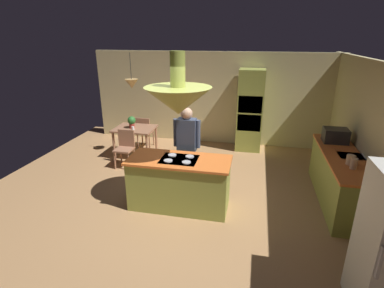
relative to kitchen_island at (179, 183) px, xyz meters
name	(u,v)px	position (x,y,z in m)	size (l,w,h in m)	color
ground	(182,200)	(0.00, 0.20, -0.47)	(8.16, 8.16, 0.00)	#AD7F51
wall_back	(211,98)	(0.00, 3.65, 0.81)	(6.80, 0.10, 2.55)	beige
wall_right	(377,142)	(3.25, 0.60, 0.81)	(0.10, 7.20, 2.55)	beige
kitchen_island	(179,183)	(0.00, 0.00, 0.00)	(1.80, 0.80, 0.95)	#939E42
counter_run_right	(339,178)	(2.84, 0.80, 0.00)	(0.73, 2.42, 0.93)	#939E42
oven_tower	(250,111)	(1.10, 3.24, 0.61)	(0.66, 0.62, 2.15)	#939E42
dining_table	(135,132)	(-1.70, 2.10, 0.18)	(0.99, 0.81, 0.76)	#9E6A4D
person_at_island	(187,144)	(-0.02, 0.67, 0.50)	(0.53, 0.23, 1.69)	tan
range_hood	(178,99)	(0.00, 0.00, 1.51)	(1.10, 1.10, 1.00)	#939E42
pendant_light_over_table	(132,84)	(-1.70, 2.10, 1.39)	(0.32, 0.32, 0.82)	#E0B266
chair_facing_island	(125,146)	(-1.70, 1.47, 0.04)	(0.40, 0.40, 0.87)	#9E6A4D
chair_by_back_wall	(144,130)	(-1.70, 2.73, 0.04)	(0.40, 0.40, 0.87)	#9E6A4D
potted_plant_on_table	(132,122)	(-1.76, 2.07, 0.46)	(0.20, 0.20, 0.30)	#99382D
cup_on_table	(133,128)	(-1.66, 1.90, 0.34)	(0.07, 0.07, 0.09)	white
canister_flour	(354,164)	(2.84, 0.21, 0.55)	(0.11, 0.11, 0.18)	#E0B78C
canister_sugar	(351,160)	(2.84, 0.39, 0.54)	(0.14, 0.14, 0.16)	#E0B78C
microwave_on_counter	(336,135)	(2.84, 1.51, 0.60)	(0.46, 0.36, 0.28)	#232326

